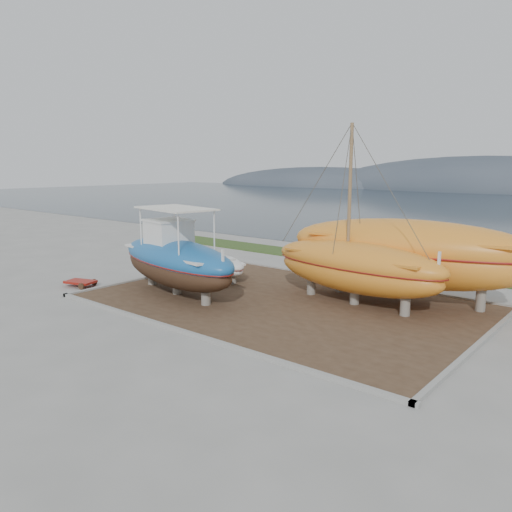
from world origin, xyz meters
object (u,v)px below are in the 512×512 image
Objects in this scene: white_dinghy at (223,268)px; red_trailer at (81,284)px; blue_caique at (176,251)px; orange_bare_hull at (406,262)px; orange_sailboat at (357,216)px.

white_dinghy is 7.89m from red_trailer.
white_dinghy reaches higher than red_trailer.
blue_caique is 6.20m from red_trailer.
blue_caique is 0.78× the size of orange_bare_hull.
red_trailer is (-5.39, -2.21, -2.11)m from blue_caique.
orange_bare_hull is at bearing 34.98° from white_dinghy.
red_trailer is (-4.86, -6.20, -0.56)m from white_dinghy.
orange_sailboat is (8.46, 0.14, 3.53)m from white_dinghy.
blue_caique is at bearing -147.51° from orange_sailboat.
orange_bare_hull is 5.05× the size of red_trailer.
white_dinghy is 0.49× the size of orange_sailboat.
blue_caique is at bearing -59.92° from white_dinghy.
orange_sailboat is 15.31m from red_trailer.
red_trailer is (-14.90, -8.43, -1.82)m from orange_bare_hull.
orange_sailboat is at bearing 23.34° from white_dinghy.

